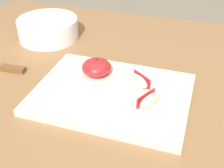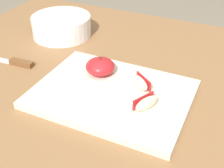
{
  "view_description": "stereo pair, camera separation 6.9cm",
  "coord_description": "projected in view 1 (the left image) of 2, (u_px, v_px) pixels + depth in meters",
  "views": [
    {
      "loc": [
        0.15,
        -0.59,
        1.19
      ],
      "look_at": [
        -0.03,
        -0.04,
        0.8
      ],
      "focal_mm": 48.32,
      "sensor_mm": 36.0,
      "label": 1
    },
    {
      "loc": [
        0.21,
        -0.56,
        1.19
      ],
      "look_at": [
        -0.03,
        -0.04,
        0.8
      ],
      "focal_mm": 48.32,
      "sensor_mm": 36.0,
      "label": 2
    }
  ],
  "objects": [
    {
      "name": "dining_table",
      "position": [
        128.0,
        120.0,
        0.8
      ],
      "size": [
        1.29,
        0.98,
        0.77
      ],
      "color": "brown",
      "rests_on": "ground_plane"
    },
    {
      "name": "cutting_board",
      "position": [
        112.0,
        94.0,
        0.71
      ],
      "size": [
        0.36,
        0.27,
        0.02
      ],
      "color": "beige",
      "rests_on": "dining_table"
    },
    {
      "name": "apple_half_skin_up",
      "position": [
        96.0,
        67.0,
        0.76
      ],
      "size": [
        0.07,
        0.07,
        0.05
      ],
      "color": "#B21E23",
      "rests_on": "cutting_board"
    },
    {
      "name": "apple_wedge_near_knife",
      "position": [
        149.0,
        100.0,
        0.65
      ],
      "size": [
        0.05,
        0.07,
        0.03
      ],
      "color": "beige",
      "rests_on": "cutting_board"
    },
    {
      "name": "apple_wedge_right",
      "position": [
        139.0,
        81.0,
        0.72
      ],
      "size": [
        0.06,
        0.05,
        0.03
      ],
      "color": "beige",
      "rests_on": "cutting_board"
    },
    {
      "name": "paring_knife",
      "position": [
        8.0,
        69.0,
        0.81
      ],
      "size": [
        0.16,
        0.03,
        0.01
      ],
      "color": "silver",
      "rests_on": "dining_table"
    },
    {
      "name": "ceramic_fruit_bowl",
      "position": [
        48.0,
        28.0,
        0.96
      ],
      "size": [
        0.19,
        0.19,
        0.07
      ],
      "color": "white",
      "rests_on": "dining_table"
    }
  ]
}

